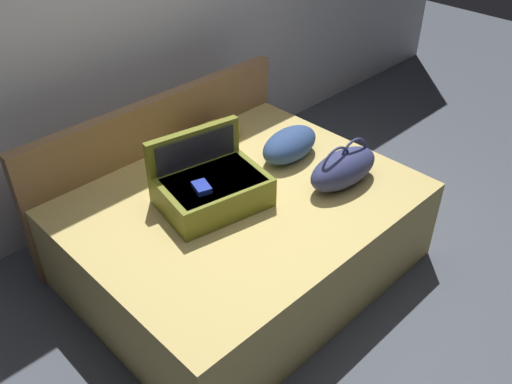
# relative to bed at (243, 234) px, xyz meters

# --- Properties ---
(ground_plane) EXTENTS (12.00, 12.00, 0.00)m
(ground_plane) POSITION_rel_bed_xyz_m (0.00, -0.40, -0.29)
(ground_plane) COLOR #4C515B
(back_wall) EXTENTS (8.00, 0.10, 2.60)m
(back_wall) POSITION_rel_bed_xyz_m (0.00, 1.25, 1.01)
(back_wall) COLOR silver
(back_wall) RESTS_ON ground
(bed) EXTENTS (1.98, 1.56, 0.58)m
(bed) POSITION_rel_bed_xyz_m (0.00, 0.00, 0.00)
(bed) COLOR tan
(bed) RESTS_ON ground
(headboard) EXTENTS (2.02, 0.08, 0.94)m
(headboard) POSITION_rel_bed_xyz_m (0.00, 0.82, 0.18)
(headboard) COLOR olive
(headboard) RESTS_ON ground
(hard_case_large) EXTENTS (0.67, 0.55, 0.40)m
(hard_case_large) POSITION_rel_bed_xyz_m (-0.16, 0.09, 0.41)
(hard_case_large) COLOR olive
(hard_case_large) RESTS_ON bed
(duffel_bag) EXTENTS (0.53, 0.27, 0.29)m
(duffel_bag) POSITION_rel_bed_xyz_m (0.54, -0.33, 0.40)
(duffel_bag) COLOR navy
(duffel_bag) RESTS_ON bed
(pillow_near_headboard) EXTENTS (0.50, 0.31, 0.14)m
(pillow_near_headboard) POSITION_rel_bed_xyz_m (0.29, 0.59, 0.36)
(pillow_near_headboard) COLOR gold
(pillow_near_headboard) RESTS_ON bed
(pillow_center_head) EXTENTS (0.49, 0.30, 0.20)m
(pillow_center_head) POSITION_rel_bed_xyz_m (0.53, 0.11, 0.39)
(pillow_center_head) COLOR navy
(pillow_center_head) RESTS_ON bed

